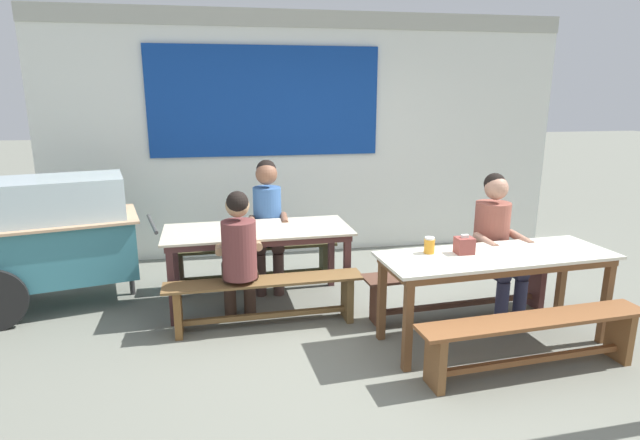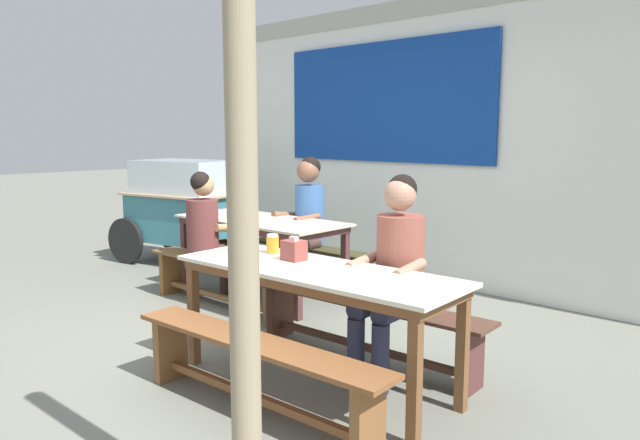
% 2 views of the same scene
% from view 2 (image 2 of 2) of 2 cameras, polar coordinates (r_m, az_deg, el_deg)
% --- Properties ---
extents(ground_plane, '(40.00, 40.00, 0.00)m').
position_cam_2_polar(ground_plane, '(4.74, -8.41, -11.14)').
color(ground_plane, slate).
extents(backdrop_wall, '(6.37, 0.23, 2.92)m').
position_cam_2_polar(backdrop_wall, '(6.42, 10.13, 7.89)').
color(backdrop_wall, white).
rests_on(backdrop_wall, ground_plane).
extents(dining_table_far, '(1.76, 0.80, 0.75)m').
position_cam_2_polar(dining_table_far, '(5.77, -5.63, -0.63)').
color(dining_table_far, beige).
rests_on(dining_table_far, ground_plane).
extents(dining_table_near, '(1.93, 0.77, 0.75)m').
position_cam_2_polar(dining_table_near, '(3.71, -0.45, -5.70)').
color(dining_table_near, silver).
rests_on(dining_table_near, ground_plane).
extents(bench_far_back, '(1.77, 0.31, 0.43)m').
position_cam_2_polar(bench_far_back, '(6.19, -2.02, -3.54)').
color(bench_far_back, '#413D21').
rests_on(bench_far_back, ground_plane).
extents(bench_far_front, '(1.72, 0.33, 0.43)m').
position_cam_2_polar(bench_far_front, '(5.51, -9.58, -5.31)').
color(bench_far_front, brown).
rests_on(bench_far_front, ground_plane).
extents(bench_near_back, '(1.85, 0.42, 0.43)m').
position_cam_2_polar(bench_near_back, '(4.21, 4.20, -9.42)').
color(bench_near_back, '#523427').
rests_on(bench_near_back, ground_plane).
extents(bench_near_front, '(1.80, 0.39, 0.43)m').
position_cam_2_polar(bench_near_front, '(3.47, -6.17, -13.36)').
color(bench_near_front, brown).
rests_on(bench_near_front, ground_plane).
extents(food_cart, '(1.81, 1.17, 1.24)m').
position_cam_2_polar(food_cart, '(7.41, -12.84, 1.52)').
color(food_cart, teal).
rests_on(food_cart, ground_plane).
extents(person_center_facing, '(0.42, 0.54, 1.33)m').
position_cam_2_polar(person_center_facing, '(5.97, -1.45, 0.48)').
color(person_center_facing, '#46322E').
rests_on(person_center_facing, ground_plane).
extents(person_left_back_turned, '(0.40, 0.51, 1.22)m').
position_cam_2_polar(person_left_back_turned, '(5.64, -10.42, -0.85)').
color(person_left_back_turned, '#443026').
rests_on(person_left_back_turned, ground_plane).
extents(person_right_near_table, '(0.45, 0.58, 1.31)m').
position_cam_2_polar(person_right_near_table, '(3.89, 7.03, -4.26)').
color(person_right_near_table, '#313351').
rests_on(person_right_near_table, ground_plane).
extents(tissue_box, '(0.14, 0.12, 0.15)m').
position_cam_2_polar(tissue_box, '(3.90, -2.48, -2.85)').
color(tissue_box, brown).
rests_on(tissue_box, dining_table_near).
extents(condiment_jar, '(0.09, 0.09, 0.13)m').
position_cam_2_polar(condiment_jar, '(4.14, -4.49, -2.27)').
color(condiment_jar, orange).
rests_on(condiment_jar, dining_table_near).
extents(wooden_support_post, '(0.12, 0.12, 2.47)m').
position_cam_2_polar(wooden_support_post, '(2.21, -7.28, -0.66)').
color(wooden_support_post, gray).
rests_on(wooden_support_post, ground_plane).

